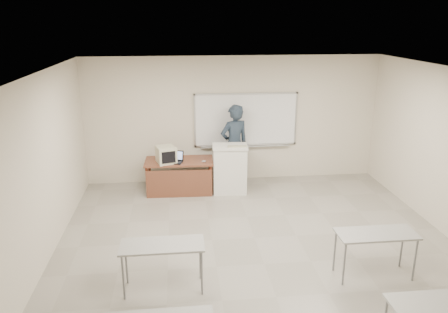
{
  "coord_description": "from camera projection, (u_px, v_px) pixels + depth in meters",
  "views": [
    {
      "loc": [
        -1.32,
        -6.12,
        3.8
      ],
      "look_at": [
        -0.42,
        2.2,
        1.15
      ],
      "focal_mm": 35.0,
      "sensor_mm": 36.0,
      "label": 1
    }
  ],
  "objects": [
    {
      "name": "instructor_desk",
      "position": [
        179.0,
        170.0,
        9.8
      ],
      "size": [
        1.53,
        0.76,
        0.75
      ],
      "rotation": [
        0.0,
        0.0,
        -0.03
      ],
      "color": "brown",
      "rests_on": "floor"
    },
    {
      "name": "whiteboard",
      "position": [
        246.0,
        120.0,
        10.42
      ],
      "size": [
        2.48,
        0.1,
        1.31
      ],
      "color": "white",
      "rests_on": "floor"
    },
    {
      "name": "presenter",
      "position": [
        234.0,
        145.0,
        10.25
      ],
      "size": [
        0.82,
        0.68,
        1.93
      ],
      "primitive_type": "imported",
      "rotation": [
        0.0,
        0.0,
        3.5
      ],
      "color": "black",
      "rests_on": "floor"
    },
    {
      "name": "crt_monitor",
      "position": [
        166.0,
        155.0,
        9.64
      ],
      "size": [
        0.4,
        0.45,
        0.38
      ],
      "rotation": [
        0.0,
        0.0,
        0.29
      ],
      "color": "#B2B092",
      "rests_on": "instructor_desk"
    },
    {
      "name": "student_desks",
      "position": [
        286.0,
        274.0,
        5.6
      ],
      "size": [
        4.4,
        2.2,
        0.73
      ],
      "color": "gray",
      "rests_on": "floor"
    },
    {
      "name": "keyboard",
      "position": [
        237.0,
        146.0,
        9.62
      ],
      "size": [
        0.43,
        0.15,
        0.02
      ],
      "primitive_type": "cube",
      "rotation": [
        0.0,
        0.0,
        -0.03
      ],
      "color": "#B2B092",
      "rests_on": "podium"
    },
    {
      "name": "mouse",
      "position": [
        204.0,
        161.0,
        9.71
      ],
      "size": [
        0.12,
        0.1,
        0.04
      ],
      "primitive_type": "ellipsoid",
      "rotation": [
        0.0,
        0.0,
        -0.35
      ],
      "color": "#929399",
      "rests_on": "instructor_desk"
    },
    {
      "name": "podium",
      "position": [
        230.0,
        169.0,
        9.89
      ],
      "size": [
        0.78,
        0.57,
        1.1
      ],
      "rotation": [
        0.0,
        0.0,
        -0.07
      ],
      "color": "silver",
      "rests_on": "floor"
    },
    {
      "name": "floor",
      "position": [
        264.0,
        264.0,
        7.08
      ],
      "size": [
        7.0,
        8.0,
        0.01
      ],
      "primitive_type": "cube",
      "color": "gray",
      "rests_on": "ground"
    },
    {
      "name": "laptop",
      "position": [
        174.0,
        160.0,
        9.7
      ],
      "size": [
        0.33,
        0.3,
        0.24
      ],
      "rotation": [
        0.0,
        0.0,
        -0.32
      ],
      "color": "black",
      "rests_on": "instructor_desk"
    }
  ]
}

